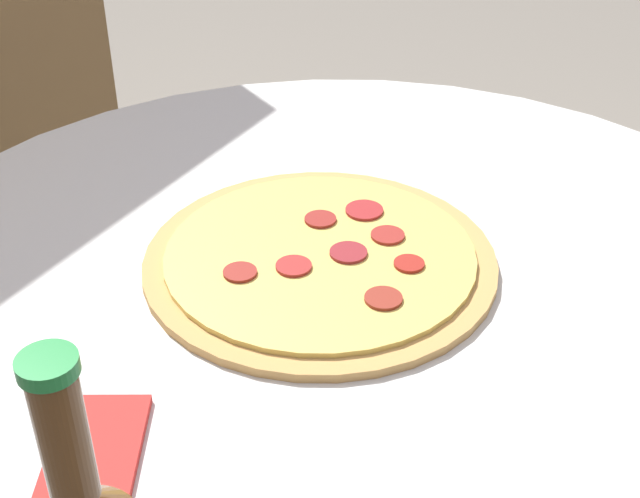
# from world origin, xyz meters

# --- Properties ---
(table) EXTENTS (1.09, 1.09, 0.77)m
(table) POSITION_xyz_m (0.00, 0.00, 0.56)
(table) COLOR silver
(table) RESTS_ON ground_plane
(pizza) EXTENTS (0.38, 0.38, 0.02)m
(pizza) POSITION_xyz_m (0.02, 0.05, 0.78)
(pizza) COLOR tan
(pizza) RESTS_ON table
(napkin) EXTENTS (0.14, 0.13, 0.01)m
(napkin) POSITION_xyz_m (-0.31, 0.08, 0.78)
(napkin) COLOR red
(napkin) RESTS_ON table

